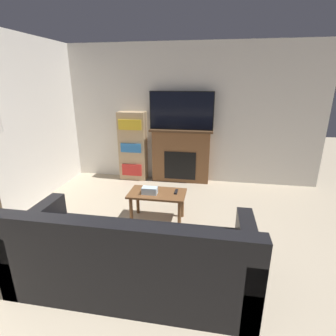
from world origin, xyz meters
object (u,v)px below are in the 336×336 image
fireplace (181,156)px  couch (133,259)px  bookshelf (133,146)px  tv (181,111)px  coffee_table (157,197)px

fireplace → couch: fireplace is taller
fireplace → bookshelf: bookshelf is taller
tv → bookshelf: 1.25m
coffee_table → bookshelf: 1.90m
bookshelf → fireplace: bearing=1.3°
bookshelf → tv: bearing=0.2°
tv → couch: (-0.10, -2.97, -1.15)m
couch → coffee_table: bearing=91.2°
tv → bookshelf: tv is taller
couch → bookshelf: (-0.90, 2.97, 0.41)m
fireplace → coffee_table: bearing=-94.5°
tv → coffee_table: bearing=-94.5°
fireplace → bookshelf: bearing=-178.7°
couch → bookshelf: bearing=106.9°
coffee_table → bookshelf: (-0.87, 1.66, 0.33)m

